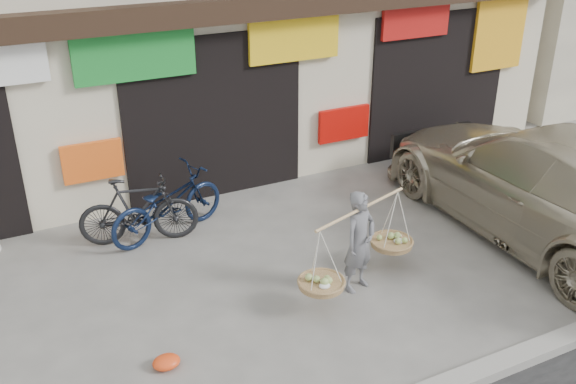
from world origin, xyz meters
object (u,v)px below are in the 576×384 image
street_vendor (359,246)px  suv (545,182)px  bike_2 (167,204)px  bike_1 (138,210)px

street_vendor → suv: suv is taller
street_vendor → bike_2: 3.05m
street_vendor → bike_2: (-1.77, 2.48, -0.11)m
bike_2 → suv: size_ratio=0.33×
street_vendor → bike_2: size_ratio=0.99×
bike_1 → suv: size_ratio=0.29×
street_vendor → suv: 3.23m
bike_2 → bike_1: bearing=77.2°
bike_1 → bike_2: bike_1 is taller
street_vendor → bike_1: street_vendor is taller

